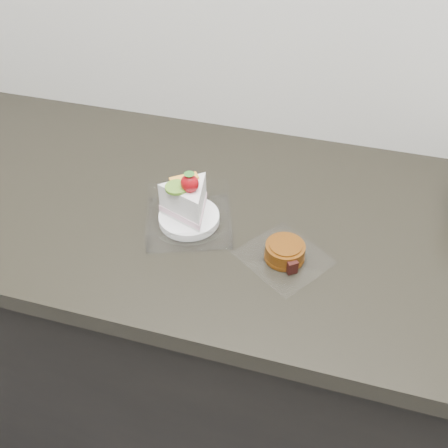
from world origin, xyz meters
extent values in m
cube|color=black|center=(0.00, 1.69, 0.43)|extent=(2.00, 0.60, 0.86)
cube|color=black|center=(0.00, 1.69, 0.88)|extent=(2.04, 0.64, 0.04)
cube|color=white|center=(-0.14, 1.63, 0.90)|extent=(0.21, 0.21, 0.00)
cylinder|color=white|center=(-0.14, 1.63, 0.91)|extent=(0.12, 0.12, 0.02)
ellipsoid|color=#B30B15|center=(-0.13, 1.62, 1.01)|extent=(0.03, 0.03, 0.04)
cone|color=#2D7223|center=(-0.13, 1.62, 1.02)|extent=(0.02, 0.02, 0.01)
cylinder|color=#6A9D2D|center=(-0.16, 1.62, 0.99)|extent=(0.04, 0.04, 0.01)
cube|color=#FF9F30|center=(-0.15, 1.65, 0.99)|extent=(0.05, 0.05, 0.01)
cube|color=white|center=(0.06, 1.59, 0.90)|extent=(0.19, 0.19, 0.00)
cylinder|color=#5C2C0A|center=(0.06, 1.59, 0.92)|extent=(0.10, 0.10, 0.03)
cylinder|color=#5C2C0A|center=(0.06, 1.59, 0.90)|extent=(0.10, 0.10, 0.01)
cylinder|color=#5C2C0A|center=(0.06, 1.59, 0.93)|extent=(0.08, 0.08, 0.00)
cube|color=black|center=(0.07, 1.56, 0.91)|extent=(0.03, 0.03, 0.03)
camera|label=1|loc=(0.12, 0.95, 1.56)|focal=40.00mm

